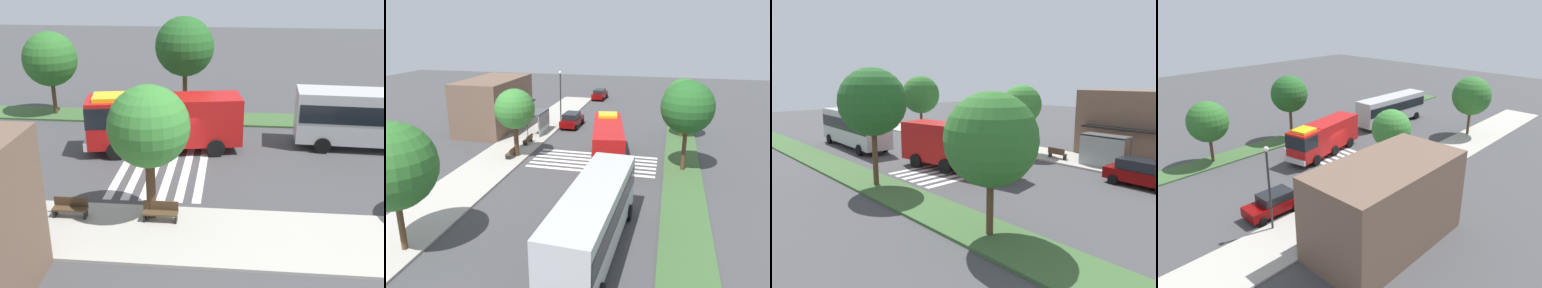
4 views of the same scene
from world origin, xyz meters
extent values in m
plane|color=#424244|center=(0.00, 0.00, 0.00)|extent=(120.00, 120.00, 0.00)
cube|color=#ADA89E|center=(0.00, 8.45, 0.07)|extent=(60.00, 4.63, 0.14)
cube|color=#3D6033|center=(0.00, -7.64, 0.07)|extent=(60.00, 3.00, 0.14)
cube|color=silver|center=(-1.64, 0.00, 0.01)|extent=(0.45, 11.05, 0.01)
cube|color=silver|center=(-0.74, 0.00, 0.01)|extent=(0.45, 11.05, 0.01)
cube|color=silver|center=(0.16, 0.00, 0.01)|extent=(0.45, 11.05, 0.01)
cube|color=silver|center=(1.06, 0.00, 0.01)|extent=(0.45, 11.05, 0.01)
cube|color=silver|center=(1.96, 0.00, 0.01)|extent=(0.45, 11.05, 0.01)
cube|color=silver|center=(2.86, 0.00, 0.01)|extent=(0.45, 11.05, 0.01)
cube|color=#B71414|center=(4.10, -0.63, 2.00)|extent=(3.20, 2.95, 2.89)
cube|color=#B71414|center=(-0.50, -1.45, 2.02)|extent=(6.89, 3.60, 2.93)
cube|color=black|center=(4.52, -0.56, 2.57)|extent=(2.43, 2.83, 1.27)
cube|color=silver|center=(5.59, -0.37, 0.80)|extent=(0.67, 2.50, 0.50)
cube|color=yellow|center=(4.10, -0.63, 3.56)|extent=(2.24, 2.06, 0.24)
cylinder|color=black|center=(3.61, 0.55, 0.55)|extent=(1.14, 0.49, 1.10)
cylinder|color=black|center=(4.05, -1.91, 0.55)|extent=(1.14, 0.49, 1.10)
cylinder|color=black|center=(-2.33, -0.51, 0.55)|extent=(1.14, 0.49, 1.10)
cylinder|color=black|center=(-1.90, -2.97, 0.55)|extent=(1.14, 0.49, 1.10)
cylinder|color=black|center=(0.57, 0.01, 0.55)|extent=(1.14, 0.49, 1.10)
cylinder|color=black|center=(1.01, -2.45, 0.55)|extent=(1.14, 0.49, 1.10)
cylinder|color=black|center=(-9.00, -4.23, 0.50)|extent=(1.01, 0.35, 1.00)
cylinder|color=black|center=(-8.88, -1.68, 0.50)|extent=(1.01, 0.35, 1.00)
cylinder|color=#333338|center=(6.30, 8.41, 1.34)|extent=(0.08, 0.08, 2.40)
cube|color=#4C3823|center=(4.00, 7.53, 0.55)|extent=(1.60, 0.50, 0.08)
cube|color=#4C3823|center=(4.00, 7.31, 0.82)|extent=(1.60, 0.06, 0.45)
cube|color=black|center=(3.28, 7.53, 0.33)|extent=(0.08, 0.45, 0.37)
cube|color=black|center=(4.72, 7.53, 0.33)|extent=(0.08, 0.45, 0.37)
cube|color=#4C3823|center=(-0.19, 7.53, 0.55)|extent=(1.60, 0.50, 0.08)
cube|color=#4C3823|center=(-0.19, 7.31, 0.82)|extent=(1.60, 0.06, 0.45)
cube|color=black|center=(-0.91, 7.53, 0.33)|extent=(0.08, 0.45, 0.37)
cube|color=black|center=(0.53, 7.53, 0.33)|extent=(0.08, 0.45, 0.37)
cylinder|color=#47301E|center=(0.28, 7.14, 1.71)|extent=(0.43, 0.43, 3.14)
sphere|color=#387F33|center=(0.28, 7.14, 4.54)|extent=(3.61, 3.61, 3.61)
cylinder|color=#513823|center=(0.33, -7.64, 2.04)|extent=(0.34, 0.34, 3.80)
sphere|color=#235B23|center=(0.33, -7.64, 5.43)|extent=(4.26, 4.26, 4.26)
cylinder|color=#513823|center=(10.41, -7.64, 1.54)|extent=(0.31, 0.31, 2.79)
sphere|color=#2D6B28|center=(10.41, -7.64, 4.35)|extent=(4.05, 4.05, 4.05)
camera|label=1|loc=(-3.34, 25.69, 11.15)|focal=43.56mm
camera|label=2|loc=(-30.10, -6.14, 11.68)|focal=35.03mm
camera|label=3|loc=(20.39, -18.28, 6.87)|focal=33.04mm
camera|label=4|loc=(25.93, 26.32, 15.15)|focal=34.63mm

